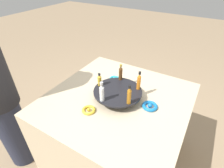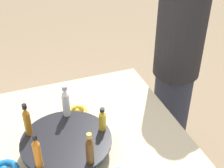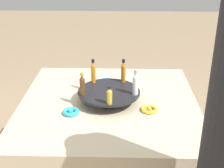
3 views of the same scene
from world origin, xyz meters
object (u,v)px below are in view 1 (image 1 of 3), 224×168
(bottle_gold, at_px, (99,80))
(ribbon_bow_gold, at_px, (89,110))
(display_stand, at_px, (118,93))
(ribbon_bow_teal, at_px, (114,79))
(bottle_brown, at_px, (121,73))
(ribbon_bow_blue, at_px, (150,106))
(bottle_amber, at_px, (129,95))
(bottle_clear, at_px, (102,92))
(bottle_orange, at_px, (139,81))

(bottle_gold, relative_size, ribbon_bow_gold, 1.11)
(display_stand, relative_size, ribbon_bow_teal, 3.98)
(bottle_brown, distance_m, ribbon_bow_blue, 0.34)
(bottle_amber, xyz_separation_m, ribbon_bow_gold, (0.14, -0.23, -0.12))
(display_stand, relative_size, ribbon_bow_gold, 3.83)
(bottle_gold, distance_m, ribbon_bow_gold, 0.24)
(ribbon_bow_blue, bearing_deg, bottle_clear, -58.64)
(display_stand, distance_m, bottle_clear, 0.17)
(bottle_clear, xyz_separation_m, bottle_amber, (-0.06, 0.17, -0.00))
(display_stand, xyz_separation_m, bottle_clear, (0.15, -0.04, 0.09))
(bottle_clear, distance_m, bottle_orange, 0.29)
(bottle_gold, distance_m, bottle_amber, 0.29)
(bottle_clear, relative_size, bottle_orange, 1.01)
(bottle_orange, relative_size, ribbon_bow_teal, 1.63)
(bottle_clear, bearing_deg, bottle_brown, -176.70)
(bottle_gold, bearing_deg, bottle_orange, 111.30)
(bottle_amber, bearing_deg, display_stand, -122.70)
(bottle_gold, height_order, ribbon_bow_blue, bottle_gold)
(bottle_brown, relative_size, ribbon_bow_teal, 1.50)
(bottle_brown, height_order, ribbon_bow_teal, bottle_brown)
(bottle_gold, distance_m, bottle_clear, 0.18)
(bottle_clear, xyz_separation_m, ribbon_bow_gold, (0.07, -0.06, -0.13))
(ribbon_bow_teal, bearing_deg, bottle_clear, 16.75)
(bottle_orange, bearing_deg, ribbon_bow_blue, 60.07)
(bottle_brown, bearing_deg, ribbon_bow_blue, 68.50)
(ribbon_bow_gold, xyz_separation_m, ribbon_bow_blue, (-0.25, 0.34, 0.00))
(bottle_clear, bearing_deg, ribbon_bow_blue, 121.36)
(bottle_brown, relative_size, ribbon_bow_gold, 1.44)
(bottle_clear, height_order, ribbon_bow_gold, bottle_clear)
(bottle_amber, relative_size, ribbon_bow_gold, 1.55)
(bottle_gold, distance_m, bottle_orange, 0.29)
(display_stand, height_order, bottle_amber, bottle_amber)
(bottle_orange, xyz_separation_m, ribbon_bow_gold, (0.32, -0.22, -0.12))
(bottle_orange, bearing_deg, ribbon_bow_gold, -34.37)
(bottle_gold, relative_size, bottle_amber, 0.71)
(bottle_gold, relative_size, ribbon_bow_blue, 0.95)
(bottle_orange, relative_size, ribbon_bow_gold, 1.56)
(bottle_orange, bearing_deg, ribbon_bow_teal, -111.35)
(bottle_brown, xyz_separation_m, ribbon_bow_teal, (-0.06, -0.09, -0.12))
(display_stand, bearing_deg, ribbon_bow_blue, 95.73)
(bottle_gold, height_order, bottle_amber, bottle_amber)
(bottle_brown, distance_m, bottle_orange, 0.18)
(ribbon_bow_teal, bearing_deg, bottle_amber, 43.99)
(display_stand, xyz_separation_m, ribbon_bow_teal, (-0.20, -0.14, -0.04))
(bottle_amber, relative_size, bottle_orange, 0.99)
(ribbon_bow_gold, bearing_deg, ribbon_bow_teal, -174.27)
(ribbon_bow_teal, bearing_deg, bottle_orange, 68.65)
(display_stand, distance_m, bottle_amber, 0.17)
(bottle_brown, bearing_deg, bottle_amber, 39.30)
(bottle_brown, xyz_separation_m, ribbon_bow_blue, (0.12, 0.30, -0.12))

